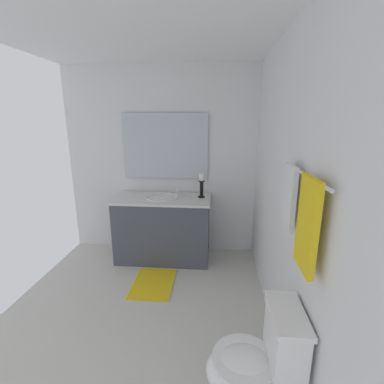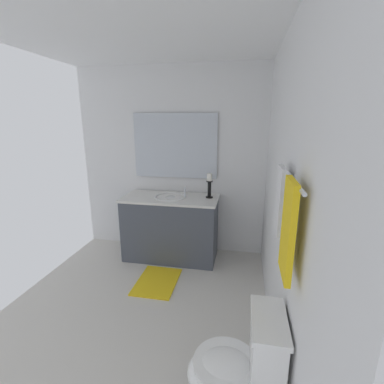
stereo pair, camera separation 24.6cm
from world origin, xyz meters
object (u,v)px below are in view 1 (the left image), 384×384
Objects in this scene: mirror at (165,146)px; towel_bar at (304,174)px; vanity_cabinet at (163,228)px; sink_basin at (162,201)px; candle_holder_tall at (202,185)px; toilet at (256,366)px; towel_near_vanity at (289,197)px; bath_mat at (154,284)px; towel_center at (308,225)px.

mirror is 2.33m from towel_bar.
sink_basin is at bearing 90.00° from vanity_cabinet.
mirror is 0.70m from candle_holder_tall.
vanity_cabinet reaches higher than toilet.
towel_near_vanity is 0.68× the size of bath_mat.
vanity_cabinet is 0.75m from bath_mat.
candle_holder_tall is (0.21, 0.49, -0.45)m from mirror.
vanity_cabinet is 1.07m from mirror.
towel_bar reaches higher than sink_basin.
mirror is at bearing -113.27° from candle_holder_tall.
vanity_cabinet is 0.76m from candle_holder_tall.
towel_near_vanity is at bearing 50.41° from bath_mat.
sink_basin is at bearing 0.20° from mirror.
mirror is at bearing -157.38° from toilet.
mirror is 1.47× the size of towel_bar.
towel_near_vanity is (-0.19, -0.02, -0.18)m from towel_bar.
bath_mat is (0.69, -0.49, -0.98)m from candle_holder_tall.
mirror reaches higher than bath_mat.
mirror is 1.85× the size of bath_mat.
vanity_cabinet reaches higher than bath_mat.
bath_mat is at bearing -139.25° from towel_center.
vanity_cabinet is 2.39m from towel_center.
mirror is at bearing -150.52° from towel_bar.
towel_bar is at bearing 33.25° from sink_basin.
towel_center is (0.38, 0.00, -0.04)m from towel_near_vanity.
toilet is 1.00× the size of towel_bar.
toilet is (1.93, 0.92, -0.05)m from vanity_cabinet.
candle_holder_tall is 2.12m from towel_center.
towel_center is 2.13m from bath_mat.
sink_basin is 0.53m from candle_holder_tall.
towel_center is at bearing 17.67° from candle_holder_tall.
mirror is 2.16m from towel_near_vanity.
towel_bar reaches higher than vanity_cabinet.
sink_basin is 0.99× the size of towel_near_vanity.
towel_center reaches higher than towel_bar.
toilet is 1.03m from towel_near_vanity.
bath_mat is (-1.31, -0.92, -0.36)m from toilet.
bath_mat is (-1.31, -1.13, -1.25)m from towel_center.
sink_basin is at bearing 179.91° from bath_mat.
sink_basin is 0.67× the size of bath_mat.
toilet is at bearing 12.21° from candle_holder_tall.
vanity_cabinet is 3.95× the size of candle_holder_tall.
towel_center is (2.00, 0.64, 0.27)m from candle_holder_tall.
towel_center reaches higher than sink_basin.
mirror is 2.63m from toilet.
towel_bar is (1.74, 1.14, 0.70)m from sink_basin.
bath_mat is at bearing -0.00° from mirror.
bath_mat is at bearing -0.09° from sink_basin.
mirror is 2.26× the size of towel_center.
towel_bar is 1.25× the size of bath_mat.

